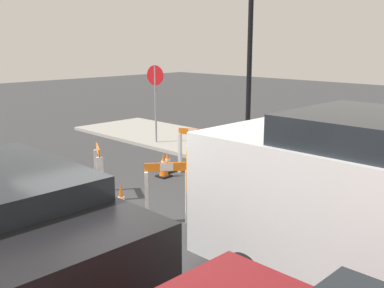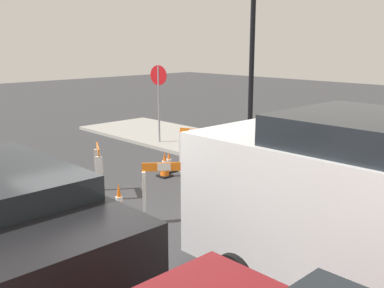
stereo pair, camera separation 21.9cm
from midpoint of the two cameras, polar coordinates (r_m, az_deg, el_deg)
name	(u,v)px [view 2 (the right image)]	position (r m, az deg, el deg)	size (l,w,h in m)	color
ground_plane	(119,243)	(7.42, -8.40, -12.36)	(60.00, 60.00, 0.00)	#38383A
sidewalk_slab	(318,169)	(11.68, 16.22, -3.04)	(18.00, 2.96, 0.11)	#9E9B93
streetlamp_post	(252,42)	(11.79, 8.20, 12.68)	(0.44, 0.44, 4.68)	black
stop_sign	(159,91)	(13.77, -3.79, 6.71)	(0.59, 0.16, 2.36)	gray
barricade_0	(194,150)	(10.89, 0.80, -0.76)	(0.69, 0.44, 1.11)	white
barricade_1	(99,169)	(9.49, -11.11, -3.20)	(0.69, 0.46, 1.07)	white
barricade_2	(164,191)	(7.92, -2.73, -6.00)	(0.58, 0.69, 1.11)	white
barricade_3	(249,167)	(9.68, 7.84, -2.96)	(0.83, 0.67, 0.95)	white
traffic_cone_0	(224,193)	(8.60, 4.82, -6.26)	(0.30, 0.30, 0.69)	black
traffic_cone_1	(169,162)	(11.10, -2.39, -2.32)	(0.30, 0.30, 0.51)	black
traffic_cone_2	(165,165)	(10.69, -2.91, -2.65)	(0.30, 0.30, 0.61)	black
traffic_cone_3	(119,202)	(8.17, -8.47, -7.36)	(0.30, 0.30, 0.71)	black
person_worker	(194,186)	(7.15, 1.15, -5.34)	(0.51, 0.51, 1.71)	#33333D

